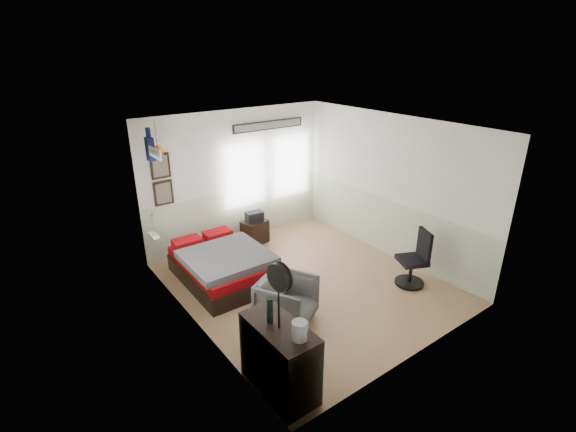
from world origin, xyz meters
The scene contains 12 objects.
ground_plane centered at (0.00, 0.00, -0.01)m, with size 4.00×4.50×0.01m, color #AE7B4D.
room_shell centered at (-0.08, 0.19, 1.61)m, with size 4.02×4.52×2.71m.
wall_decor centered at (-1.10, 1.96, 2.10)m, with size 3.55×1.32×1.44m.
bed centered at (-1.10, 0.96, 0.28)m, with size 1.35×1.84×0.58m.
dresser centered at (-1.74, -1.66, 0.45)m, with size 0.48×1.00×0.90m, color black.
armchair centered at (-0.89, -0.64, 0.35)m, with size 0.75×0.77×0.70m, color #5D5D5E.
nightstand centered at (0.15, 1.90, 0.24)m, with size 0.48×0.39×0.48m, color black.
task_chair centered at (1.47, -1.09, 0.40)m, with size 0.58×0.58×0.99m.
kettle centered at (-1.70, -1.98, 1.01)m, with size 0.19×0.17×0.22m.
bottle centered at (-1.78, -1.54, 1.05)m, with size 0.08×0.08×0.31m, color black.
stand_fan centered at (-1.75, -1.69, 1.53)m, with size 0.13×0.33×0.82m.
black_bag centered at (0.15, 1.90, 0.58)m, with size 0.34×0.22×0.20m, color black.
Camera 1 is at (-3.94, -4.82, 3.82)m, focal length 26.00 mm.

